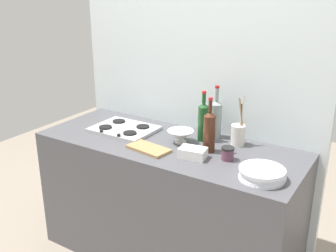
{
  "coord_description": "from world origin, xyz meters",
  "views": [
    {
      "loc": [
        1.3,
        -2.06,
        1.9
      ],
      "look_at": [
        0.0,
        0.0,
        1.02
      ],
      "focal_mm": 42.16,
      "sensor_mm": 36.0,
      "label": 1
    }
  ],
  "objects_px": {
    "wine_bottle_leftmost": "(209,131)",
    "butter_dish": "(193,153)",
    "wine_bottle_mid_left": "(203,121)",
    "cutting_board": "(149,149)",
    "utensil_crock": "(238,134)",
    "wine_bottle_mid_right": "(216,118)",
    "plate_stack": "(262,174)",
    "stovetop_hob": "(124,129)",
    "mixing_bowl": "(181,136)",
    "condiment_jar_front": "(228,153)"
  },
  "relations": [
    {
      "from": "wine_bottle_mid_left",
      "to": "butter_dish",
      "type": "distance_m",
      "value": 0.32
    },
    {
      "from": "cutting_board",
      "to": "mixing_bowl",
      "type": "bearing_deg",
      "value": 63.52
    },
    {
      "from": "plate_stack",
      "to": "wine_bottle_mid_left",
      "type": "height_order",
      "value": "wine_bottle_mid_left"
    },
    {
      "from": "butter_dish",
      "to": "condiment_jar_front",
      "type": "xyz_separation_m",
      "value": [
        0.19,
        0.09,
        0.01
      ]
    },
    {
      "from": "utensil_crock",
      "to": "cutting_board",
      "type": "distance_m",
      "value": 0.6
    },
    {
      "from": "stovetop_hob",
      "to": "condiment_jar_front",
      "type": "height_order",
      "value": "condiment_jar_front"
    },
    {
      "from": "stovetop_hob",
      "to": "utensil_crock",
      "type": "xyz_separation_m",
      "value": [
        0.8,
        0.19,
        0.06
      ]
    },
    {
      "from": "plate_stack",
      "to": "wine_bottle_mid_right",
      "type": "bearing_deg",
      "value": 138.43
    },
    {
      "from": "wine_bottle_leftmost",
      "to": "plate_stack",
      "type": "bearing_deg",
      "value": -24.13
    },
    {
      "from": "stovetop_hob",
      "to": "utensil_crock",
      "type": "relative_size",
      "value": 1.34
    },
    {
      "from": "mixing_bowl",
      "to": "butter_dish",
      "type": "relative_size",
      "value": 1.1
    },
    {
      "from": "cutting_board",
      "to": "wine_bottle_mid_right",
      "type": "bearing_deg",
      "value": 59.37
    },
    {
      "from": "wine_bottle_mid_right",
      "to": "mixing_bowl",
      "type": "height_order",
      "value": "wine_bottle_mid_right"
    },
    {
      "from": "cutting_board",
      "to": "utensil_crock",
      "type": "bearing_deg",
      "value": 41.03
    },
    {
      "from": "condiment_jar_front",
      "to": "cutting_board",
      "type": "height_order",
      "value": "condiment_jar_front"
    },
    {
      "from": "wine_bottle_mid_left",
      "to": "cutting_board",
      "type": "bearing_deg",
      "value": -122.55
    },
    {
      "from": "wine_bottle_mid_left",
      "to": "condiment_jar_front",
      "type": "height_order",
      "value": "wine_bottle_mid_left"
    },
    {
      "from": "wine_bottle_mid_left",
      "to": "plate_stack",
      "type": "bearing_deg",
      "value": -31.99
    },
    {
      "from": "wine_bottle_mid_right",
      "to": "plate_stack",
      "type": "bearing_deg",
      "value": -41.57
    },
    {
      "from": "stovetop_hob",
      "to": "butter_dish",
      "type": "height_order",
      "value": "butter_dish"
    },
    {
      "from": "wine_bottle_mid_left",
      "to": "utensil_crock",
      "type": "xyz_separation_m",
      "value": [
        0.23,
        0.05,
        -0.06
      ]
    },
    {
      "from": "wine_bottle_leftmost",
      "to": "butter_dish",
      "type": "bearing_deg",
      "value": -105.32
    },
    {
      "from": "wine_bottle_mid_left",
      "to": "cutting_board",
      "type": "relative_size",
      "value": 1.23
    },
    {
      "from": "mixing_bowl",
      "to": "cutting_board",
      "type": "xyz_separation_m",
      "value": [
        -0.11,
        -0.22,
        -0.04
      ]
    },
    {
      "from": "stovetop_hob",
      "to": "wine_bottle_mid_left",
      "type": "bearing_deg",
      "value": 14.01
    },
    {
      "from": "wine_bottle_mid_right",
      "to": "cutting_board",
      "type": "bearing_deg",
      "value": -120.63
    },
    {
      "from": "wine_bottle_mid_left",
      "to": "butter_dish",
      "type": "bearing_deg",
      "value": -74.2
    },
    {
      "from": "mixing_bowl",
      "to": "wine_bottle_mid_right",
      "type": "bearing_deg",
      "value": 55.57
    },
    {
      "from": "plate_stack",
      "to": "wine_bottle_mid_left",
      "type": "xyz_separation_m",
      "value": [
        -0.54,
        0.34,
        0.11
      ]
    },
    {
      "from": "stovetop_hob",
      "to": "wine_bottle_mid_right",
      "type": "distance_m",
      "value": 0.67
    },
    {
      "from": "wine_bottle_mid_left",
      "to": "wine_bottle_mid_right",
      "type": "height_order",
      "value": "wine_bottle_mid_right"
    },
    {
      "from": "wine_bottle_mid_left",
      "to": "cutting_board",
      "type": "xyz_separation_m",
      "value": [
        -0.21,
        -0.34,
        -0.13
      ]
    },
    {
      "from": "butter_dish",
      "to": "utensil_crock",
      "type": "height_order",
      "value": "utensil_crock"
    },
    {
      "from": "wine_bottle_mid_right",
      "to": "condiment_jar_front",
      "type": "bearing_deg",
      "value": -53.12
    },
    {
      "from": "condiment_jar_front",
      "to": "cutting_board",
      "type": "distance_m",
      "value": 0.51
    },
    {
      "from": "condiment_jar_front",
      "to": "cutting_board",
      "type": "relative_size",
      "value": 0.29
    },
    {
      "from": "butter_dish",
      "to": "utensil_crock",
      "type": "distance_m",
      "value": 0.38
    },
    {
      "from": "wine_bottle_mid_right",
      "to": "condiment_jar_front",
      "type": "xyz_separation_m",
      "value": [
        0.23,
        -0.31,
        -0.1
      ]
    },
    {
      "from": "plate_stack",
      "to": "butter_dish",
      "type": "height_order",
      "value": "same"
    },
    {
      "from": "wine_bottle_leftmost",
      "to": "mixing_bowl",
      "type": "bearing_deg",
      "value": 172.33
    },
    {
      "from": "wine_bottle_mid_right",
      "to": "utensil_crock",
      "type": "xyz_separation_m",
      "value": [
        0.19,
        -0.05,
        -0.07
      ]
    },
    {
      "from": "stovetop_hob",
      "to": "mixing_bowl",
      "type": "xyz_separation_m",
      "value": [
        0.46,
        0.02,
        0.03
      ]
    },
    {
      "from": "mixing_bowl",
      "to": "butter_dish",
      "type": "xyz_separation_m",
      "value": [
        0.19,
        -0.17,
        -0.02
      ]
    },
    {
      "from": "wine_bottle_leftmost",
      "to": "butter_dish",
      "type": "height_order",
      "value": "wine_bottle_leftmost"
    },
    {
      "from": "butter_dish",
      "to": "cutting_board",
      "type": "xyz_separation_m",
      "value": [
        -0.3,
        -0.05,
        -0.02
      ]
    },
    {
      "from": "wine_bottle_mid_right",
      "to": "butter_dish",
      "type": "height_order",
      "value": "wine_bottle_mid_right"
    },
    {
      "from": "wine_bottle_leftmost",
      "to": "wine_bottle_mid_right",
      "type": "xyz_separation_m",
      "value": [
        -0.08,
        0.25,
        0.0
      ]
    },
    {
      "from": "wine_bottle_leftmost",
      "to": "cutting_board",
      "type": "height_order",
      "value": "wine_bottle_leftmost"
    },
    {
      "from": "wine_bottle_mid_right",
      "to": "butter_dish",
      "type": "bearing_deg",
      "value": -84.57
    },
    {
      "from": "wine_bottle_leftmost",
      "to": "wine_bottle_mid_right",
      "type": "height_order",
      "value": "wine_bottle_mid_right"
    }
  ]
}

